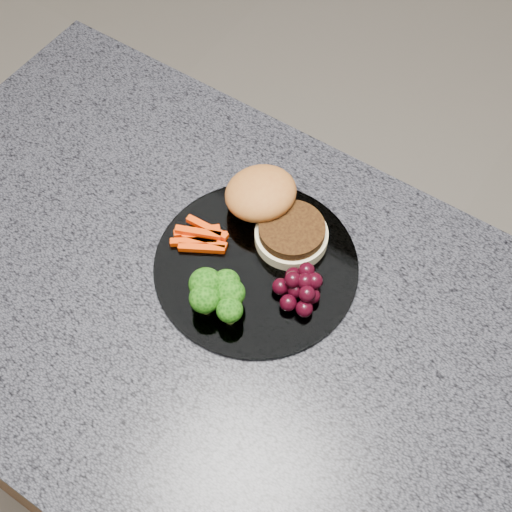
# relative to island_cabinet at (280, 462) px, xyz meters

# --- Properties ---
(room) EXTENTS (4.02, 4.02, 2.70)m
(room) POSITION_rel_island_cabinet_xyz_m (0.00, 0.00, 0.92)
(room) COLOR #9E9484
(room) RESTS_ON ground
(island_cabinet) EXTENTS (1.20, 0.60, 0.86)m
(island_cabinet) POSITION_rel_island_cabinet_xyz_m (0.00, 0.00, 0.00)
(island_cabinet) COLOR brown
(island_cabinet) RESTS_ON ground
(countertop) EXTENTS (1.20, 0.60, 0.04)m
(countertop) POSITION_rel_island_cabinet_xyz_m (0.00, 0.00, 0.45)
(countertop) COLOR #464750
(countertop) RESTS_ON island_cabinet
(plate) EXTENTS (0.26, 0.26, 0.01)m
(plate) POSITION_rel_island_cabinet_xyz_m (-0.10, 0.07, 0.47)
(plate) COLOR white
(plate) RESTS_ON countertop
(burger) EXTENTS (0.17, 0.13, 0.05)m
(burger) POSITION_rel_island_cabinet_xyz_m (-0.12, 0.14, 0.50)
(burger) COLOR #FAECB0
(burger) RESTS_ON plate
(carrot_sticks) EXTENTS (0.07, 0.06, 0.02)m
(carrot_sticks) POSITION_rel_island_cabinet_xyz_m (-0.18, 0.07, 0.48)
(carrot_sticks) COLOR #FD3D04
(carrot_sticks) RESTS_ON plate
(broccoli) EXTENTS (0.08, 0.07, 0.05)m
(broccoli) POSITION_rel_island_cabinet_xyz_m (-0.11, 0.00, 0.50)
(broccoli) COLOR olive
(broccoli) RESTS_ON plate
(grape_bunch) EXTENTS (0.06, 0.06, 0.04)m
(grape_bunch) POSITION_rel_island_cabinet_xyz_m (-0.03, 0.07, 0.49)
(grape_bunch) COLOR black
(grape_bunch) RESTS_ON plate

